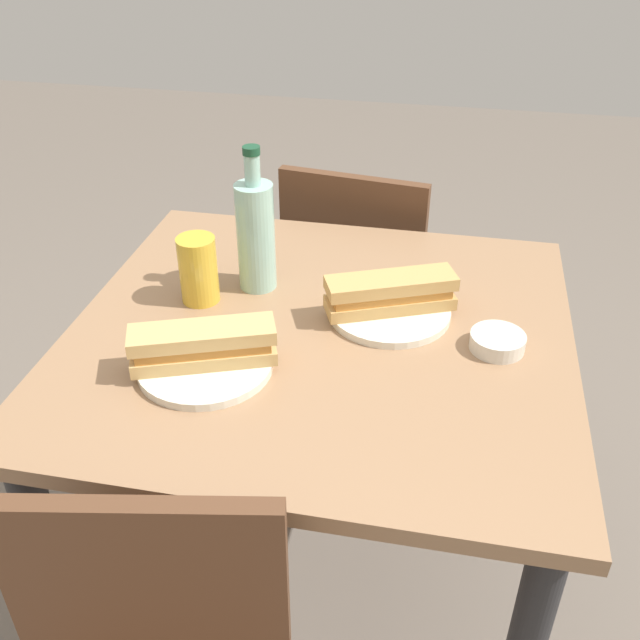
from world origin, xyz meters
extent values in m
plane|color=#6B6056|center=(0.00, 0.00, 0.00)|extent=(8.00, 8.00, 0.00)
cube|color=#997251|center=(0.00, 0.00, 0.75)|extent=(0.93, 0.89, 0.03)
cylinder|color=#262628|center=(-0.40, -0.38, 0.37)|extent=(0.06, 0.06, 0.74)
cylinder|color=#262628|center=(-0.40, 0.38, 0.37)|extent=(0.06, 0.06, 0.74)
cylinder|color=#262628|center=(0.40, 0.38, 0.37)|extent=(0.06, 0.06, 0.74)
cube|color=brown|center=(0.00, 0.72, 0.44)|extent=(0.45, 0.45, 0.02)
cube|color=brown|center=(-0.03, 0.54, 0.65)|extent=(0.38, 0.08, 0.40)
cylinder|color=brown|center=(0.20, 0.88, 0.22)|extent=(0.04, 0.04, 0.43)
cylinder|color=brown|center=(-0.15, 0.93, 0.22)|extent=(0.04, 0.04, 0.43)
cylinder|color=brown|center=(0.15, 0.52, 0.22)|extent=(0.04, 0.04, 0.43)
cylinder|color=brown|center=(-0.20, 0.57, 0.22)|extent=(0.04, 0.04, 0.43)
cube|color=brown|center=(-0.13, -0.54, 0.65)|extent=(0.38, 0.10, 0.40)
cylinder|color=silver|center=(0.12, 0.07, 0.77)|extent=(0.23, 0.23, 0.01)
cube|color=tan|center=(0.12, 0.07, 0.79)|extent=(0.25, 0.16, 0.02)
cube|color=#CC8438|center=(0.12, 0.07, 0.82)|extent=(0.23, 0.15, 0.02)
cube|color=tan|center=(0.12, 0.07, 0.84)|extent=(0.25, 0.16, 0.02)
cube|color=silver|center=(0.14, 0.13, 0.78)|extent=(0.10, 0.03, 0.00)
cube|color=#59331E|center=(0.05, 0.11, 0.79)|extent=(0.08, 0.02, 0.01)
cylinder|color=silver|center=(-0.17, -0.16, 0.77)|extent=(0.23, 0.23, 0.01)
cube|color=tan|center=(-0.17, -0.16, 0.79)|extent=(0.25, 0.15, 0.02)
cube|color=#CC8438|center=(-0.17, -0.16, 0.82)|extent=(0.23, 0.14, 0.02)
cube|color=tan|center=(-0.17, -0.16, 0.84)|extent=(0.25, 0.15, 0.02)
cube|color=silver|center=(-0.15, -0.09, 0.78)|extent=(0.10, 0.05, 0.00)
cube|color=#59331E|center=(-0.24, -0.13, 0.79)|extent=(0.08, 0.04, 0.01)
cylinder|color=#99C6B7|center=(-0.16, 0.13, 0.88)|extent=(0.08, 0.08, 0.22)
cylinder|color=#99C6B7|center=(-0.16, 0.13, 1.02)|extent=(0.03, 0.03, 0.06)
cylinder|color=#19472D|center=(-0.16, 0.13, 1.05)|extent=(0.03, 0.03, 0.02)
cylinder|color=gold|center=(-0.25, 0.06, 0.83)|extent=(0.08, 0.08, 0.14)
cylinder|color=silver|center=(0.32, 0.00, 0.78)|extent=(0.10, 0.10, 0.03)
camera|label=1|loc=(0.22, -1.10, 1.52)|focal=40.60mm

